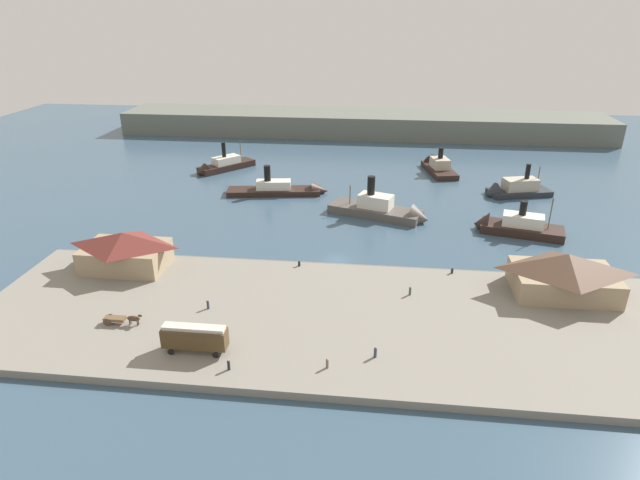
{
  "coord_description": "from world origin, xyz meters",
  "views": [
    {
      "loc": [
        7.04,
        -91.34,
        45.17
      ],
      "look_at": [
        -3.95,
        4.77,
        2.0
      ],
      "focal_mm": 29.66,
      "sensor_mm": 36.0,
      "label": 1
    }
  ],
  "objects_px": {
    "horse_cart": "(122,319)",
    "ferry_mid_harbor": "(511,226)",
    "mooring_post_west": "(299,264)",
    "ferry_shed_east_terminal": "(125,250)",
    "pedestrian_walking_west": "(375,352)",
    "ferry_near_quay": "(512,190)",
    "ferry_approaching_west": "(387,211)",
    "pedestrian_walking_east": "(327,363)",
    "ferry_approaching_east": "(287,189)",
    "ferry_shed_customs_shed": "(565,273)",
    "mooring_post_east": "(452,271)",
    "ferry_outer_harbor": "(437,166)",
    "pedestrian_near_cart": "(229,365)",
    "pedestrian_near_west_shed": "(410,291)",
    "street_tram": "(195,337)",
    "ferry_moored_west": "(221,166)",
    "pedestrian_by_tram": "(208,304)"
  },
  "relations": [
    {
      "from": "ferry_approaching_east",
      "to": "ferry_approaching_west",
      "type": "relative_size",
      "value": 1.1
    },
    {
      "from": "horse_cart",
      "to": "ferry_approaching_east",
      "type": "height_order",
      "value": "ferry_approaching_east"
    },
    {
      "from": "ferry_shed_customs_shed",
      "to": "pedestrian_near_west_shed",
      "type": "bearing_deg",
      "value": -171.83
    },
    {
      "from": "pedestrian_near_cart",
      "to": "pedestrian_walking_east",
      "type": "bearing_deg",
      "value": 8.21
    },
    {
      "from": "pedestrian_near_west_shed",
      "to": "ferry_near_quay",
      "type": "relative_size",
      "value": 0.09
    },
    {
      "from": "ferry_near_quay",
      "to": "ferry_approaching_east",
      "type": "relative_size",
      "value": 0.68
    },
    {
      "from": "ferry_shed_customs_shed",
      "to": "pedestrian_walking_east",
      "type": "xyz_separation_m",
      "value": [
        -36.8,
        -24.31,
        -2.93
      ]
    },
    {
      "from": "horse_cart",
      "to": "pedestrian_walking_west",
      "type": "distance_m",
      "value": 38.18
    },
    {
      "from": "mooring_post_west",
      "to": "ferry_outer_harbor",
      "type": "height_order",
      "value": "ferry_outer_harbor"
    },
    {
      "from": "pedestrian_walking_east",
      "to": "ferry_approaching_east",
      "type": "bearing_deg",
      "value": 103.89
    },
    {
      "from": "horse_cart",
      "to": "ferry_approaching_west",
      "type": "xyz_separation_m",
      "value": [
        39.66,
        51.65,
        -0.53
      ]
    },
    {
      "from": "ferry_shed_east_terminal",
      "to": "pedestrian_by_tram",
      "type": "relative_size",
      "value": 8.98
    },
    {
      "from": "mooring_post_west",
      "to": "ferry_mid_harbor",
      "type": "bearing_deg",
      "value": 28.85
    },
    {
      "from": "ferry_shed_customs_shed",
      "to": "mooring_post_west",
      "type": "relative_size",
      "value": 18.3
    },
    {
      "from": "ferry_mid_harbor",
      "to": "ferry_near_quay",
      "type": "relative_size",
      "value": 1.07
    },
    {
      "from": "mooring_post_east",
      "to": "horse_cart",
      "type": "bearing_deg",
      "value": -156.32
    },
    {
      "from": "pedestrian_walking_west",
      "to": "ferry_moored_west",
      "type": "xyz_separation_m",
      "value": [
        -47.15,
        87.81,
        -0.51
      ]
    },
    {
      "from": "pedestrian_near_west_shed",
      "to": "ferry_moored_west",
      "type": "relative_size",
      "value": 0.09
    },
    {
      "from": "pedestrian_walking_west",
      "to": "mooring_post_west",
      "type": "bearing_deg",
      "value": 118.96
    },
    {
      "from": "ferry_shed_customs_shed",
      "to": "ferry_near_quay",
      "type": "bearing_deg",
      "value": 86.47
    },
    {
      "from": "pedestrian_walking_west",
      "to": "ferry_outer_harbor",
      "type": "relative_size",
      "value": 0.09
    },
    {
      "from": "mooring_post_east",
      "to": "ferry_outer_harbor",
      "type": "height_order",
      "value": "ferry_outer_harbor"
    },
    {
      "from": "street_tram",
      "to": "pedestrian_walking_east",
      "type": "height_order",
      "value": "street_tram"
    },
    {
      "from": "pedestrian_near_west_shed",
      "to": "pedestrian_walking_west",
      "type": "xyz_separation_m",
      "value": [
        -5.41,
        -17.64,
        0.03
      ]
    },
    {
      "from": "ferry_approaching_east",
      "to": "ferry_shed_east_terminal",
      "type": "bearing_deg",
      "value": -114.27
    },
    {
      "from": "ferry_shed_east_terminal",
      "to": "pedestrian_walking_east",
      "type": "relative_size",
      "value": 9.62
    },
    {
      "from": "ferry_near_quay",
      "to": "ferry_outer_harbor",
      "type": "bearing_deg",
      "value": 130.02
    },
    {
      "from": "ferry_shed_customs_shed",
      "to": "pedestrian_near_west_shed",
      "type": "relative_size",
      "value": 10.19
    },
    {
      "from": "ferry_near_quay",
      "to": "ferry_approaching_west",
      "type": "xyz_separation_m",
      "value": [
        -32.16,
        -19.16,
        0.1
      ]
    },
    {
      "from": "ferry_shed_east_terminal",
      "to": "ferry_moored_west",
      "type": "bearing_deg",
      "value": 91.37
    },
    {
      "from": "ferry_shed_east_terminal",
      "to": "pedestrian_walking_west",
      "type": "bearing_deg",
      "value": -25.66
    },
    {
      "from": "street_tram",
      "to": "ferry_approaching_west",
      "type": "height_order",
      "value": "ferry_approaching_west"
    },
    {
      "from": "ferry_mid_harbor",
      "to": "ferry_outer_harbor",
      "type": "bearing_deg",
      "value": 104.59
    },
    {
      "from": "ferry_shed_customs_shed",
      "to": "pedestrian_near_cart",
      "type": "distance_m",
      "value": 56.18
    },
    {
      "from": "pedestrian_near_cart",
      "to": "mooring_post_west",
      "type": "relative_size",
      "value": 1.77
    },
    {
      "from": "street_tram",
      "to": "pedestrian_near_cart",
      "type": "height_order",
      "value": "street_tram"
    },
    {
      "from": "ferry_shed_east_terminal",
      "to": "pedestrian_walking_east",
      "type": "height_order",
      "value": "ferry_shed_east_terminal"
    },
    {
      "from": "mooring_post_east",
      "to": "ferry_near_quay",
      "type": "height_order",
      "value": "ferry_near_quay"
    },
    {
      "from": "pedestrian_walking_east",
      "to": "ferry_outer_harbor",
      "type": "bearing_deg",
      "value": 76.96
    },
    {
      "from": "mooring_post_west",
      "to": "pedestrian_near_cart",
      "type": "bearing_deg",
      "value": -98.61
    },
    {
      "from": "ferry_shed_customs_shed",
      "to": "ferry_approaching_east",
      "type": "xyz_separation_m",
      "value": [
        -54.71,
        48.11,
        -3.65
      ]
    },
    {
      "from": "horse_cart",
      "to": "ferry_mid_harbor",
      "type": "xyz_separation_m",
      "value": [
        66.39,
        45.73,
        -0.64
      ]
    },
    {
      "from": "ferry_approaching_east",
      "to": "mooring_post_west",
      "type": "bearing_deg",
      "value": -77.3
    },
    {
      "from": "ferry_shed_customs_shed",
      "to": "ferry_mid_harbor",
      "type": "xyz_separation_m",
      "value": [
        -2.13,
        28.36,
        -3.34
      ]
    },
    {
      "from": "ferry_moored_west",
      "to": "ferry_approaching_west",
      "type": "xyz_separation_m",
      "value": [
        48.82,
        -32.29,
        0.13
      ]
    },
    {
      "from": "pedestrian_near_cart",
      "to": "mooring_post_east",
      "type": "distance_m",
      "value": 44.96
    },
    {
      "from": "horse_cart",
      "to": "pedestrian_walking_west",
      "type": "bearing_deg",
      "value": -5.82
    },
    {
      "from": "mooring_post_west",
      "to": "ferry_outer_harbor",
      "type": "bearing_deg",
      "value": 65.94
    },
    {
      "from": "ferry_approaching_west",
      "to": "street_tram",
      "type": "bearing_deg",
      "value": -114.82
    },
    {
      "from": "street_tram",
      "to": "horse_cart",
      "type": "distance_m",
      "value": 14.41
    }
  ]
}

